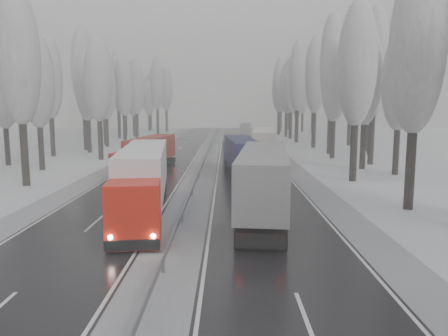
{
  "coord_description": "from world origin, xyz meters",
  "views": [
    {
      "loc": [
        2.64,
        -13.48,
        6.92
      ],
      "look_at": [
        2.45,
        20.13,
        2.2
      ],
      "focal_mm": 35.0,
      "sensor_mm": 36.0,
      "label": 1
    }
  ],
  "objects_px": {
    "truck_red_white": "(143,176)",
    "truck_grey_tarp": "(263,177)",
    "truck_blue_box": "(240,153)",
    "truck_cream_box": "(264,143)",
    "box_truck_distant": "(245,129)",
    "truck_red_red": "(148,152)"
  },
  "relations": [
    {
      "from": "truck_grey_tarp",
      "to": "truck_blue_box",
      "type": "distance_m",
      "value": 17.19
    },
    {
      "from": "truck_blue_box",
      "to": "box_truck_distant",
      "type": "height_order",
      "value": "truck_blue_box"
    },
    {
      "from": "truck_grey_tarp",
      "to": "box_truck_distant",
      "type": "xyz_separation_m",
      "value": [
        2.2,
        77.99,
        -0.92
      ]
    },
    {
      "from": "truck_cream_box",
      "to": "truck_red_red",
      "type": "height_order",
      "value": "truck_cream_box"
    },
    {
      "from": "truck_cream_box",
      "to": "truck_red_white",
      "type": "distance_m",
      "value": 28.85
    },
    {
      "from": "truck_blue_box",
      "to": "truck_cream_box",
      "type": "distance_m",
      "value": 10.83
    },
    {
      "from": "truck_blue_box",
      "to": "truck_red_white",
      "type": "distance_m",
      "value": 18.03
    },
    {
      "from": "truck_blue_box",
      "to": "truck_red_white",
      "type": "xyz_separation_m",
      "value": [
        -6.73,
        -16.73,
        0.28
      ]
    },
    {
      "from": "truck_red_red",
      "to": "truck_grey_tarp",
      "type": "bearing_deg",
      "value": -52.39
    },
    {
      "from": "truck_red_white",
      "to": "truck_cream_box",
      "type": "bearing_deg",
      "value": 62.75
    },
    {
      "from": "truck_grey_tarp",
      "to": "box_truck_distant",
      "type": "relative_size",
      "value": 2.01
    },
    {
      "from": "truck_grey_tarp",
      "to": "truck_red_red",
      "type": "distance_m",
      "value": 21.18
    },
    {
      "from": "truck_blue_box",
      "to": "truck_red_red",
      "type": "relative_size",
      "value": 1.03
    },
    {
      "from": "truck_red_white",
      "to": "truck_grey_tarp",
      "type": "bearing_deg",
      "value": -9.86
    },
    {
      "from": "truck_blue_box",
      "to": "box_truck_distant",
      "type": "xyz_separation_m",
      "value": [
        3.18,
        60.83,
        -0.62
      ]
    },
    {
      "from": "truck_cream_box",
      "to": "box_truck_distant",
      "type": "xyz_separation_m",
      "value": [
        -0.24,
        50.55,
        -0.83
      ]
    },
    {
      "from": "truck_grey_tarp",
      "to": "truck_red_red",
      "type": "xyz_separation_m",
      "value": [
        -10.6,
        18.33,
        -0.36
      ]
    },
    {
      "from": "truck_grey_tarp",
      "to": "truck_red_white",
      "type": "bearing_deg",
      "value": -177.62
    },
    {
      "from": "truck_blue_box",
      "to": "truck_red_white",
      "type": "relative_size",
      "value": 0.89
    },
    {
      "from": "truck_grey_tarp",
      "to": "truck_cream_box",
      "type": "relative_size",
      "value": 1.03
    },
    {
      "from": "truck_cream_box",
      "to": "truck_blue_box",
      "type": "bearing_deg",
      "value": -102.82
    },
    {
      "from": "box_truck_distant",
      "to": "truck_red_red",
      "type": "xyz_separation_m",
      "value": [
        -12.8,
        -59.65,
        0.56
      ]
    }
  ]
}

